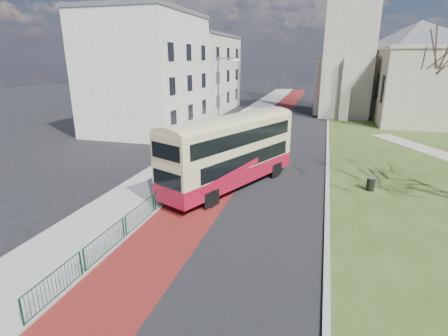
% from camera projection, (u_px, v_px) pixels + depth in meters
% --- Properties ---
extents(ground, '(160.00, 160.00, 0.00)m').
position_uv_depth(ground, '(200.00, 227.00, 17.45)').
color(ground, black).
rests_on(ground, ground).
extents(road_carriageway, '(9.00, 120.00, 0.01)m').
position_uv_depth(road_carriageway, '(281.00, 141.00, 35.38)').
color(road_carriageway, black).
rests_on(road_carriageway, ground).
extents(bus_lane, '(3.40, 120.00, 0.01)m').
position_uv_depth(bus_lane, '(254.00, 139.00, 36.09)').
color(bus_lane, '#591414').
rests_on(bus_lane, ground).
extents(pavement_west, '(4.00, 120.00, 0.12)m').
position_uv_depth(pavement_west, '(219.00, 137.00, 37.07)').
color(pavement_west, gray).
rests_on(pavement_west, ground).
extents(kerb_west, '(0.25, 120.00, 0.13)m').
position_uv_depth(kerb_west, '(238.00, 138.00, 36.54)').
color(kerb_west, '#999993').
rests_on(kerb_west, ground).
extents(kerb_east, '(0.25, 80.00, 0.13)m').
position_uv_depth(kerb_east, '(328.00, 139.00, 35.99)').
color(kerb_east, '#999993').
rests_on(kerb_east, ground).
extents(pedestrian_railing, '(0.07, 24.00, 1.12)m').
position_uv_depth(pedestrian_railing, '(177.00, 184.00, 21.72)').
color(pedestrian_railing, '#0D3A24').
rests_on(pedestrian_railing, ground).
extents(gothic_church, '(16.38, 18.00, 40.00)m').
position_uv_depth(gothic_church, '(389.00, 16.00, 45.01)').
color(gothic_church, gray).
rests_on(gothic_church, ground).
extents(street_block_near, '(10.30, 14.30, 13.00)m').
position_uv_depth(street_block_near, '(148.00, 72.00, 39.31)').
color(street_block_near, beige).
rests_on(street_block_near, ground).
extents(street_block_far, '(10.30, 16.30, 11.50)m').
position_uv_depth(street_block_far, '(197.00, 73.00, 54.20)').
color(street_block_far, '#BCB19F').
rests_on(street_block_far, ground).
extents(streetlamp, '(2.13, 0.18, 8.00)m').
position_uv_depth(streetlamp, '(220.00, 95.00, 33.69)').
color(streetlamp, gray).
rests_on(streetlamp, pavement_west).
extents(bus, '(6.62, 10.83, 4.49)m').
position_uv_depth(bus, '(231.00, 149.00, 22.03)').
color(bus, maroon).
rests_on(bus, ground).
extents(litter_bin, '(0.56, 0.56, 0.87)m').
position_uv_depth(litter_bin, '(371.00, 184.00, 21.99)').
color(litter_bin, black).
rests_on(litter_bin, grass_green).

